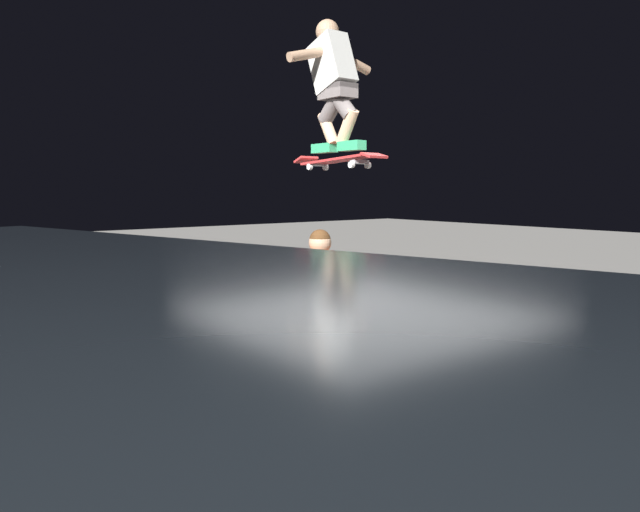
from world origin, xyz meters
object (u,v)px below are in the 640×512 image
skater_airborne (334,79)px  picnic_table_back (246,281)px  kicker_ramp (197,341)px  skateboard (338,160)px  ledge_box_main (361,350)px  person_sitting_on_ledge (309,296)px

skater_airborne → picnic_table_back: (2.39, -0.51, -2.09)m
skater_airborne → kicker_ramp: bearing=20.2°
skateboard → skater_airborne: size_ratio=0.91×
ledge_box_main → person_sitting_on_ledge: 0.67m
person_sitting_on_ledge → picnic_table_back: bearing=-17.3°
picnic_table_back → skateboard: bearing=168.2°
skater_airborne → kicker_ramp: (1.56, 0.57, -2.52)m
ledge_box_main → skateboard: 1.68m
skateboard → skater_airborne: skater_airborne is taller
person_sitting_on_ledge → picnic_table_back: (2.32, -0.72, -0.23)m
person_sitting_on_ledge → skater_airborne: skater_airborne is taller
skater_airborne → picnic_table_back: bearing=-12.1°
ledge_box_main → skateboard: (0.13, 0.17, 1.67)m
ledge_box_main → skateboard: skateboard is taller
skateboard → kicker_ramp: 2.51m
skater_airborne → person_sitting_on_ledge: bearing=70.4°
person_sitting_on_ledge → picnic_table_back: size_ratio=0.77×
kicker_ramp → person_sitting_on_ledge: bearing=-166.2°
skateboard → kicker_ramp: bearing=19.5°
person_sitting_on_ledge → skateboard: 1.20m
kicker_ramp → picnic_table_back: bearing=-52.6°
skater_airborne → kicker_ramp: size_ratio=0.76×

